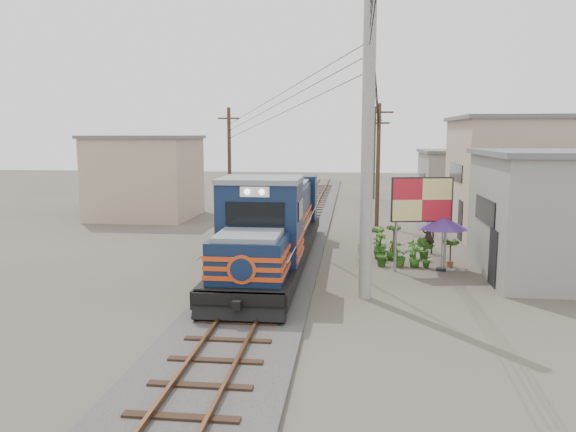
# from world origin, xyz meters

# --- Properties ---
(ground) EXTENTS (120.00, 120.00, 0.00)m
(ground) POSITION_xyz_m (0.00, 0.00, 0.00)
(ground) COLOR #473F35
(ground) RESTS_ON ground
(ballast) EXTENTS (3.60, 70.00, 0.16)m
(ballast) POSITION_xyz_m (0.00, 10.00, 0.08)
(ballast) COLOR #595651
(ballast) RESTS_ON ground
(track) EXTENTS (1.15, 70.00, 0.12)m
(track) POSITION_xyz_m (0.00, 10.00, 0.26)
(track) COLOR #51331E
(track) RESTS_ON ground
(locomotive) EXTENTS (2.74, 14.91, 3.70)m
(locomotive) POSITION_xyz_m (0.00, 3.53, 1.64)
(locomotive) COLOR black
(locomotive) RESTS_ON ground
(utility_pole_main) EXTENTS (0.40, 0.40, 10.00)m
(utility_pole_main) POSITION_xyz_m (3.50, -0.50, 5.00)
(utility_pole_main) COLOR #9E9B93
(utility_pole_main) RESTS_ON ground
(wooden_pole_mid) EXTENTS (1.60, 0.24, 7.00)m
(wooden_pole_mid) POSITION_xyz_m (4.50, 14.00, 3.68)
(wooden_pole_mid) COLOR #4C3826
(wooden_pole_mid) RESTS_ON ground
(wooden_pole_far) EXTENTS (1.60, 0.24, 7.50)m
(wooden_pole_far) POSITION_xyz_m (4.80, 28.00, 3.93)
(wooden_pole_far) COLOR #4C3826
(wooden_pole_far) RESTS_ON ground
(wooden_pole_left) EXTENTS (1.60, 0.24, 7.00)m
(wooden_pole_left) POSITION_xyz_m (-5.00, 18.00, 3.68)
(wooden_pole_left) COLOR #4C3826
(wooden_pole_left) RESTS_ON ground
(power_lines) EXTENTS (9.65, 19.00, 3.30)m
(power_lines) POSITION_xyz_m (-0.14, 8.49, 7.56)
(power_lines) COLOR black
(power_lines) RESTS_ON ground
(shophouse_mid) EXTENTS (8.40, 7.35, 6.20)m
(shophouse_mid) POSITION_xyz_m (12.50, 12.00, 3.11)
(shophouse_mid) COLOR tan
(shophouse_mid) RESTS_ON ground
(shophouse_back) EXTENTS (6.30, 6.30, 4.20)m
(shophouse_back) POSITION_xyz_m (11.00, 22.00, 2.11)
(shophouse_back) COLOR gray
(shophouse_back) RESTS_ON ground
(shophouse_left) EXTENTS (6.30, 6.30, 5.20)m
(shophouse_left) POSITION_xyz_m (-10.00, 16.00, 2.61)
(shophouse_left) COLOR tan
(shophouse_left) RESTS_ON ground
(billboard) EXTENTS (2.36, 0.51, 3.67)m
(billboard) POSITION_xyz_m (5.71, 3.33, 2.71)
(billboard) COLOR #99999E
(billboard) RESTS_ON ground
(market_umbrella) EXTENTS (2.46, 2.46, 2.15)m
(market_umbrella) POSITION_xyz_m (6.56, 3.52, 1.89)
(market_umbrella) COLOR black
(market_umbrella) RESTS_ON ground
(vendor) EXTENTS (0.59, 0.42, 1.54)m
(vendor) POSITION_xyz_m (6.47, 6.78, 0.77)
(vendor) COLOR black
(vendor) RESTS_ON ground
(plant_nursery) EXTENTS (3.23, 3.04, 1.08)m
(plant_nursery) POSITION_xyz_m (4.76, 4.85, 0.45)
(plant_nursery) COLOR #2E5D1A
(plant_nursery) RESTS_ON ground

